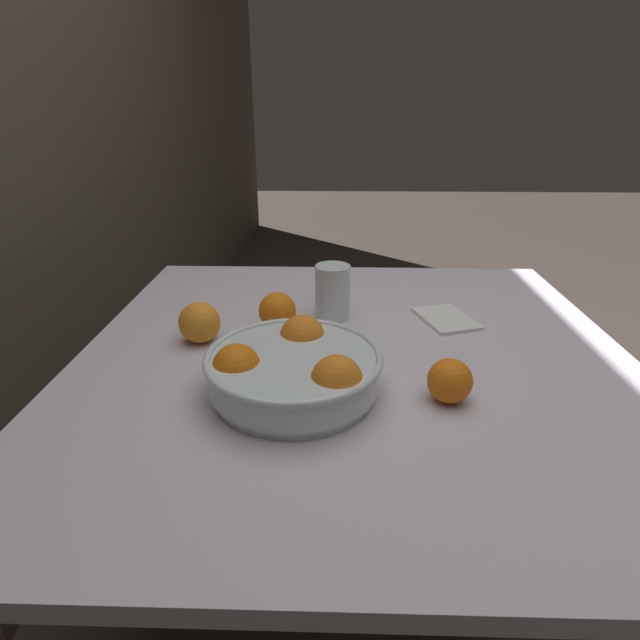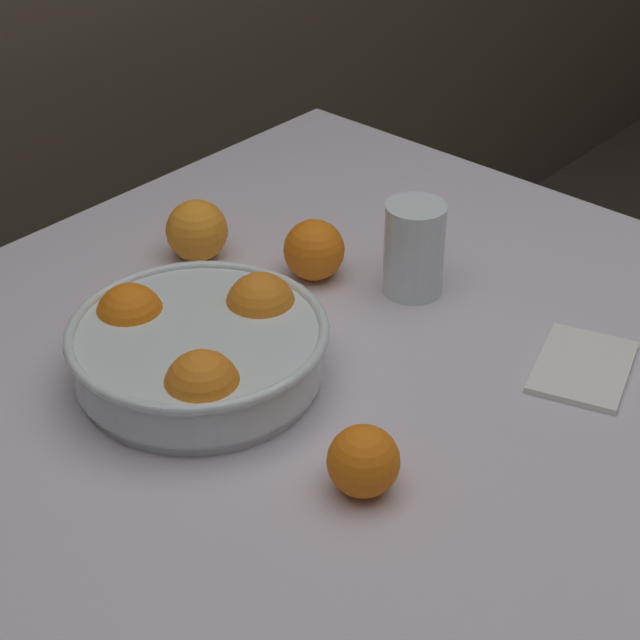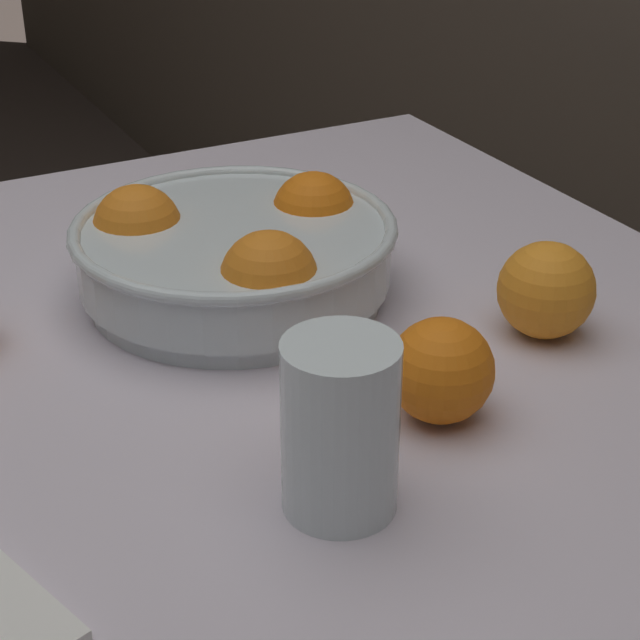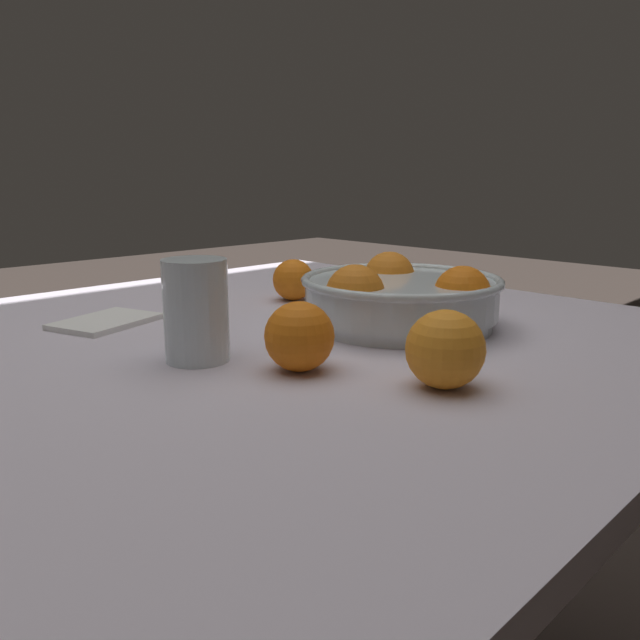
% 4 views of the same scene
% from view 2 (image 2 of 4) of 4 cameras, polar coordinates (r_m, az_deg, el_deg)
% --- Properties ---
extents(dining_table, '(1.06, 1.05, 0.70)m').
position_cam_2_polar(dining_table, '(1.28, 1.75, -4.85)').
color(dining_table, silver).
rests_on(dining_table, ground_plane).
extents(fruit_bowl, '(0.29, 0.29, 0.10)m').
position_cam_2_polar(fruit_bowl, '(1.18, -6.45, -1.50)').
color(fruit_bowl, silver).
rests_on(fruit_bowl, dining_table).
extents(juice_glass, '(0.08, 0.08, 0.12)m').
position_cam_2_polar(juice_glass, '(1.33, 5.03, 3.61)').
color(juice_glass, '#F4A314').
rests_on(juice_glass, dining_table).
extents(orange_loose_near_bowl, '(0.07, 0.07, 0.07)m').
position_cam_2_polar(orange_loose_near_bowl, '(1.04, 2.33, -7.53)').
color(orange_loose_near_bowl, orange).
rests_on(orange_loose_near_bowl, dining_table).
extents(orange_loose_front, '(0.08, 0.08, 0.08)m').
position_cam_2_polar(orange_loose_front, '(1.42, -6.59, 4.76)').
color(orange_loose_front, orange).
rests_on(orange_loose_front, dining_table).
extents(orange_loose_aside, '(0.08, 0.08, 0.08)m').
position_cam_2_polar(orange_loose_aside, '(1.37, -0.32, 3.76)').
color(orange_loose_aside, orange).
rests_on(orange_loose_aside, dining_table).
extents(napkin, '(0.16, 0.14, 0.01)m').
position_cam_2_polar(napkin, '(1.25, 13.85, -2.45)').
color(napkin, white).
rests_on(napkin, dining_table).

